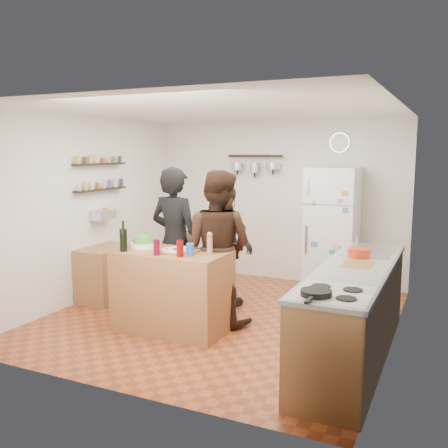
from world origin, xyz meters
The scene contains 26 objects.
room_shell centered at (0.00, 0.39, 1.25)m, with size 4.20×4.20×4.20m.
prep_island centered at (-0.32, -0.60, 0.46)m, with size 1.25×0.72×0.91m, color #A2613B.
pizza_board centered at (-0.24, -0.62, 0.92)m, with size 0.42×0.34×0.02m, color brown.
pizza centered at (-0.24, -0.62, 0.94)m, with size 0.34×0.34×0.02m, color beige.
salad_bowl centered at (-0.74, -0.55, 0.94)m, with size 0.30×0.30×0.06m, color white.
wine_bottle centered at (-0.82, -0.82, 1.04)m, with size 0.08×0.08×0.26m, color black.
wine_glass_near centered at (-0.37, -0.84, 0.99)m, with size 0.07×0.07×0.17m, color #52071B.
wine_glass_far centered at (-0.10, -0.80, 1.00)m, with size 0.07×0.07×0.18m, color #5E0808.
pepper_mill centered at (0.13, -0.55, 1.01)m, with size 0.06×0.06×0.20m, color #A66946.
salt_canister centered at (-0.02, -0.72, 0.98)m, with size 0.08×0.08×0.14m, color #1B4E95.
person_left centered at (-0.58, -0.09, 0.92)m, with size 0.67×0.44×1.84m, color black.
person_center centered at (0.03, -0.15, 0.91)m, with size 0.88×0.69×1.82m, color black.
person_back centered at (-0.14, 0.48, 0.80)m, with size 0.94×0.39×1.61m, color #2A2825.
counter_run centered at (1.70, -0.55, 0.45)m, with size 0.63×2.63×0.90m, color #9E7042.
stove_top centered at (1.70, -1.50, 0.91)m, with size 0.60×0.62×0.02m, color white.
skillet centered at (1.60, -1.64, 0.94)m, with size 0.24×0.24×0.05m, color black.
sink centered at (1.70, 0.30, 0.92)m, with size 0.50×0.80×0.03m, color silver.
cutting_board centered at (1.70, -0.41, 0.91)m, with size 0.30×0.40×0.02m, color olive.
red_bowl centered at (1.65, -0.07, 0.97)m, with size 0.23×0.23×0.10m, color #B72C14.
fridge centered at (0.95, 1.75, 0.90)m, with size 0.70×0.68×1.80m, color white.
wall_clock centered at (0.95, 2.08, 2.15)m, with size 0.30×0.30×0.03m, color silver.
spice_shelf_lower centered at (-1.93, 0.20, 1.50)m, with size 0.12×1.00×0.03m, color black.
spice_shelf_upper centered at (-1.93, 0.20, 1.85)m, with size 0.12×1.00×0.03m, color black.
produce_basket centered at (-1.90, 0.20, 1.15)m, with size 0.18×0.35×0.14m, color silver.
side_table centered at (-1.74, 0.03, 0.36)m, with size 0.50×0.80×0.73m, color #A57745.
pot_rack centered at (-0.35, 2.00, 1.95)m, with size 0.90×0.04×0.04m, color black.
Camera 1 is at (2.53, -5.34, 2.04)m, focal length 40.00 mm.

